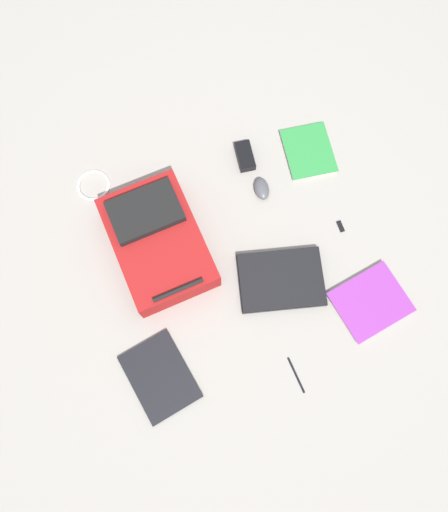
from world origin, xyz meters
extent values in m
plane|color=gray|center=(0.00, 0.00, 0.00)|extent=(3.42, 3.42, 0.00)
cube|color=maroon|center=(0.25, -0.15, 0.06)|extent=(0.34, 0.48, 0.12)
cube|color=black|center=(0.25, -0.25, 0.14)|extent=(0.26, 0.19, 0.04)
cylinder|color=black|center=(0.23, 0.06, 0.13)|extent=(0.19, 0.03, 0.02)
cube|color=black|center=(-0.14, 0.13, 0.01)|extent=(0.36, 0.29, 0.02)
cube|color=black|center=(-0.14, 0.13, 0.03)|extent=(0.35, 0.29, 0.01)
cube|color=silver|center=(-0.42, 0.32, 0.01)|extent=(0.28, 0.25, 0.02)
cube|color=purple|center=(-0.42, 0.32, 0.02)|extent=(0.29, 0.26, 0.00)
cube|color=silver|center=(-0.44, -0.33, 0.01)|extent=(0.21, 0.24, 0.02)
cube|color=#2D8C3F|center=(-0.44, -0.33, 0.02)|extent=(0.21, 0.25, 0.00)
cube|color=silver|center=(0.39, 0.31, 0.00)|extent=(0.24, 0.30, 0.01)
cube|color=black|center=(0.39, 0.31, 0.01)|extent=(0.25, 0.31, 0.00)
ellipsoid|color=#4C4C51|center=(-0.20, -0.24, 0.02)|extent=(0.07, 0.10, 0.04)
torus|color=silver|center=(0.42, -0.48, 0.01)|extent=(0.13, 0.13, 0.01)
cube|color=black|center=(-0.19, -0.39, 0.02)|extent=(0.08, 0.13, 0.04)
cylinder|color=black|center=(-0.07, 0.47, 0.00)|extent=(0.02, 0.13, 0.01)
cube|color=black|center=(-0.44, 0.01, 0.00)|extent=(0.02, 0.05, 0.01)
camera|label=1|loc=(0.21, 0.47, 1.87)|focal=35.99mm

